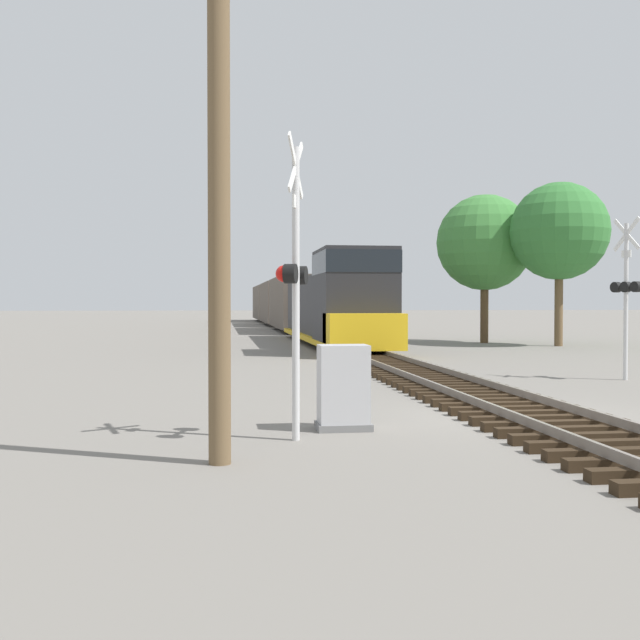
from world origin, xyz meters
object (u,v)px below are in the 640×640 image
(crossing_signal_near, at_px, (294,277))
(crossing_signal_far, at_px, (627,290))
(tree_mid_background, at_px, (485,243))
(relay_cabinet, at_px, (343,388))
(tree_far_right, at_px, (559,232))
(freight_train, at_px, (289,304))
(utility_pole, at_px, (219,174))

(crossing_signal_near, relative_size, crossing_signal_far, 1.05)
(tree_mid_background, bearing_deg, relay_cabinet, -114.78)
(crossing_signal_far, relative_size, tree_far_right, 0.56)
(tree_mid_background, bearing_deg, freight_train, 110.85)
(crossing_signal_near, relative_size, tree_far_right, 0.58)
(crossing_signal_far, bearing_deg, crossing_signal_near, 110.10)
(crossing_signal_far, height_order, relay_cabinet, crossing_signal_far)
(crossing_signal_near, relative_size, tree_mid_background, 0.60)
(utility_pole, bearing_deg, tree_far_right, 56.37)
(freight_train, relative_size, tree_far_right, 8.13)
(crossing_signal_far, bearing_deg, freight_train, -10.12)
(crossing_signal_far, xyz_separation_m, relay_cabinet, (-9.21, -7.04, -1.82))
(crossing_signal_far, relative_size, tree_mid_background, 0.57)
(utility_pole, distance_m, tree_mid_background, 31.96)
(relay_cabinet, distance_m, tree_far_right, 27.59)
(utility_pole, bearing_deg, tree_mid_background, 63.66)
(freight_train, height_order, relay_cabinet, freight_train)
(crossing_signal_near, distance_m, relay_cabinet, 2.24)
(freight_train, height_order, tree_mid_background, tree_mid_background)
(tree_mid_background, bearing_deg, crossing_signal_far, -98.55)
(freight_train, height_order, crossing_signal_near, crossing_signal_near)
(freight_train, bearing_deg, utility_pole, -96.34)
(crossing_signal_near, height_order, crossing_signal_far, crossing_signal_near)
(utility_pole, height_order, tree_mid_background, tree_mid_background)
(relay_cabinet, distance_m, tree_mid_background, 29.19)
(crossing_signal_near, height_order, relay_cabinet, crossing_signal_near)
(freight_train, xyz_separation_m, utility_pole, (-5.66, -50.94, 1.79))
(crossing_signal_far, height_order, tree_mid_background, tree_mid_background)
(relay_cabinet, relative_size, tree_far_right, 0.18)
(utility_pole, bearing_deg, crossing_signal_near, 53.68)
(crossing_signal_near, height_order, tree_mid_background, tree_mid_background)
(freight_train, xyz_separation_m, crossing_signal_far, (5.63, -41.46, 0.45))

